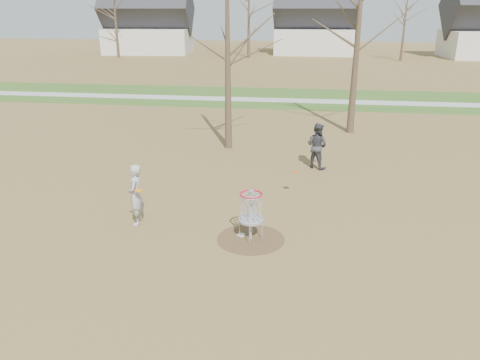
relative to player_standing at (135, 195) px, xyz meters
name	(u,v)px	position (x,y,z in m)	size (l,w,h in m)	color
ground	(251,239)	(3.31, -0.53, -0.87)	(160.00, 160.00, 0.00)	brown
green_band	(287,98)	(3.31, 20.47, -0.87)	(160.00, 8.00, 0.01)	#2D5119
footpath	(286,100)	(3.31, 19.47, -0.86)	(160.00, 1.50, 0.01)	#9E9E99
dirt_circle	(251,239)	(3.31, -0.53, -0.87)	(1.80, 1.80, 0.01)	#47331E
player_standing	(135,195)	(0.00, 0.00, 0.00)	(0.64, 0.42, 1.74)	#A6A6A6
player_throwing	(317,146)	(5.08, 5.71, 0.00)	(0.85, 0.66, 1.74)	#37373C
disc_grounded	(241,235)	(3.03, -0.37, -0.85)	(0.22, 0.22, 0.02)	silver
discs_in_play	(227,180)	(2.37, 1.30, 0.08)	(4.36, 3.17, 0.33)	#E5480C
disc_golf_basket	(251,208)	(3.31, -0.53, 0.04)	(0.64, 0.64, 1.35)	#9EA3AD
bare_trees	(316,13)	(5.09, 35.26, 4.47)	(52.62, 44.98, 9.00)	#382B1E
houses_row	(333,27)	(7.63, 52.03, 2.65)	(56.51, 10.01, 7.26)	silver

